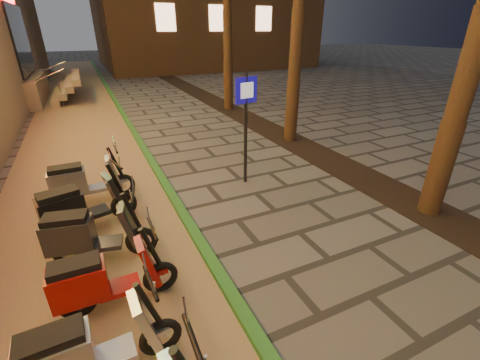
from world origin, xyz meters
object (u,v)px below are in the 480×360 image
scooter_8 (78,207)px  scooter_9 (82,182)px  pedestrian_sign (246,115)px  scooter_6 (100,280)px  scooter_5 (85,351)px  scooter_7 (87,235)px

scooter_8 → scooter_9: size_ratio=1.03×
pedestrian_sign → scooter_6: pedestrian_sign is taller
scooter_5 → scooter_9: scooter_9 is taller
pedestrian_sign → scooter_9: 3.69m
scooter_8 → scooter_9: scooter_8 is taller
pedestrian_sign → scooter_8: size_ratio=1.51×
scooter_7 → scooter_9: 2.07m
pedestrian_sign → scooter_7: bearing=-166.4°
pedestrian_sign → scooter_9: pedestrian_sign is taller
scooter_7 → scooter_5: bearing=-80.7°
pedestrian_sign → scooter_8: 3.78m
scooter_6 → scooter_7: (-0.11, 1.10, 0.02)m
scooter_6 → scooter_9: (-0.13, 3.17, 0.02)m
scooter_5 → scooter_8: (-0.01, 3.03, 0.04)m
scooter_6 → scooter_8: scooter_8 is taller
scooter_6 → scooter_9: 3.18m
pedestrian_sign → scooter_5: size_ratio=1.62×
scooter_7 → scooter_9: bearing=102.8°
scooter_5 → scooter_7: scooter_7 is taller
scooter_6 → scooter_7: bearing=95.4°
pedestrian_sign → scooter_7: 3.95m
scooter_5 → scooter_9: 4.15m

